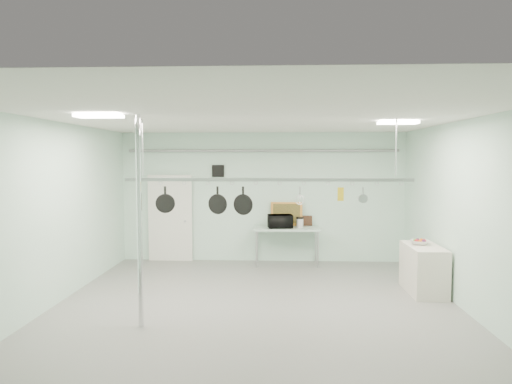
{
  "coord_description": "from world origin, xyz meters",
  "views": [
    {
      "loc": [
        0.34,
        -7.28,
        2.54
      ],
      "look_at": [
        -0.03,
        1.0,
        1.94
      ],
      "focal_mm": 32.0,
      "sensor_mm": 36.0,
      "label": 1
    }
  ],
  "objects_px": {
    "microwave": "(280,221)",
    "skillet_mid": "(218,200)",
    "coffee_canister": "(300,223)",
    "skillet_left": "(165,199)",
    "chrome_pole": "(140,222)",
    "prep_table": "(287,230)",
    "fruit_bowl": "(420,242)",
    "side_cabinet": "(423,269)",
    "pot_rack": "(268,178)",
    "skillet_right": "(243,201)"
  },
  "relations": [
    {
      "from": "side_cabinet",
      "to": "skillet_left",
      "type": "relative_size",
      "value": 2.7
    },
    {
      "from": "microwave",
      "to": "fruit_bowl",
      "type": "height_order",
      "value": "microwave"
    },
    {
      "from": "microwave",
      "to": "fruit_bowl",
      "type": "distance_m",
      "value": 3.34
    },
    {
      "from": "prep_table",
      "to": "side_cabinet",
      "type": "relative_size",
      "value": 1.33
    },
    {
      "from": "coffee_canister",
      "to": "prep_table",
      "type": "bearing_deg",
      "value": 177.02
    },
    {
      "from": "coffee_canister",
      "to": "skillet_right",
      "type": "xyz_separation_m",
      "value": [
        -1.12,
        -3.28,
        0.83
      ]
    },
    {
      "from": "pot_rack",
      "to": "microwave",
      "type": "distance_m",
      "value": 3.44
    },
    {
      "from": "coffee_canister",
      "to": "skillet_mid",
      "type": "distance_m",
      "value": 3.73
    },
    {
      "from": "side_cabinet",
      "to": "skillet_left",
      "type": "height_order",
      "value": "skillet_left"
    },
    {
      "from": "chrome_pole",
      "to": "skillet_right",
      "type": "bearing_deg",
      "value": 31.17
    },
    {
      "from": "skillet_left",
      "to": "skillet_mid",
      "type": "distance_m",
      "value": 0.89
    },
    {
      "from": "chrome_pole",
      "to": "prep_table",
      "type": "height_order",
      "value": "chrome_pole"
    },
    {
      "from": "prep_table",
      "to": "skillet_mid",
      "type": "xyz_separation_m",
      "value": [
        -1.24,
        -3.3,
        1.02
      ]
    },
    {
      "from": "chrome_pole",
      "to": "skillet_left",
      "type": "relative_size",
      "value": 7.19
    },
    {
      "from": "microwave",
      "to": "skillet_right",
      "type": "bearing_deg",
      "value": 69.99
    },
    {
      "from": "prep_table",
      "to": "microwave",
      "type": "distance_m",
      "value": 0.29
    },
    {
      "from": "chrome_pole",
      "to": "side_cabinet",
      "type": "distance_m",
      "value": 5.37
    },
    {
      "from": "prep_table",
      "to": "side_cabinet",
      "type": "distance_m",
      "value": 3.39
    },
    {
      "from": "skillet_right",
      "to": "skillet_mid",
      "type": "bearing_deg",
      "value": -159.52
    },
    {
      "from": "pot_rack",
      "to": "fruit_bowl",
      "type": "height_order",
      "value": "pot_rack"
    },
    {
      "from": "fruit_bowl",
      "to": "skillet_left",
      "type": "distance_m",
      "value": 4.88
    },
    {
      "from": "prep_table",
      "to": "skillet_left",
      "type": "height_order",
      "value": "skillet_left"
    },
    {
      "from": "prep_table",
      "to": "skillet_right",
      "type": "xyz_separation_m",
      "value": [
        -0.81,
        -3.3,
        1.01
      ]
    },
    {
      "from": "pot_rack",
      "to": "skillet_left",
      "type": "distance_m",
      "value": 1.77
    },
    {
      "from": "side_cabinet",
      "to": "skillet_right",
      "type": "relative_size",
      "value": 2.51
    },
    {
      "from": "side_cabinet",
      "to": "skillet_mid",
      "type": "height_order",
      "value": "skillet_mid"
    },
    {
      "from": "chrome_pole",
      "to": "coffee_canister",
      "type": "height_order",
      "value": "chrome_pole"
    },
    {
      "from": "chrome_pole",
      "to": "skillet_right",
      "type": "relative_size",
      "value": 6.69
    },
    {
      "from": "side_cabinet",
      "to": "coffee_canister",
      "type": "relative_size",
      "value": 5.52
    },
    {
      "from": "fruit_bowl",
      "to": "microwave",
      "type": "bearing_deg",
      "value": 143.09
    },
    {
      "from": "microwave",
      "to": "fruit_bowl",
      "type": "relative_size",
      "value": 1.63
    },
    {
      "from": "prep_table",
      "to": "side_cabinet",
      "type": "xyz_separation_m",
      "value": [
        2.55,
        -2.2,
        -0.38
      ]
    },
    {
      "from": "fruit_bowl",
      "to": "prep_table",
      "type": "bearing_deg",
      "value": 140.38
    },
    {
      "from": "side_cabinet",
      "to": "skillet_left",
      "type": "xyz_separation_m",
      "value": [
        -4.68,
        -1.1,
        1.41
      ]
    },
    {
      "from": "skillet_mid",
      "to": "pot_rack",
      "type": "bearing_deg",
      "value": 16.54
    },
    {
      "from": "pot_rack",
      "to": "microwave",
      "type": "relative_size",
      "value": 8.44
    },
    {
      "from": "coffee_canister",
      "to": "skillet_mid",
      "type": "height_order",
      "value": "skillet_mid"
    },
    {
      "from": "side_cabinet",
      "to": "pot_rack",
      "type": "height_order",
      "value": "pot_rack"
    },
    {
      "from": "chrome_pole",
      "to": "side_cabinet",
      "type": "xyz_separation_m",
      "value": [
        4.85,
        2.0,
        -1.15
      ]
    },
    {
      "from": "skillet_mid",
      "to": "skillet_right",
      "type": "xyz_separation_m",
      "value": [
        0.43,
        0.0,
        -0.01
      ]
    },
    {
      "from": "coffee_canister",
      "to": "skillet_left",
      "type": "bearing_deg",
      "value": -126.62
    },
    {
      "from": "side_cabinet",
      "to": "fruit_bowl",
      "type": "distance_m",
      "value": 0.51
    },
    {
      "from": "skillet_right",
      "to": "skillet_left",
      "type": "bearing_deg",
      "value": -159.52
    },
    {
      "from": "coffee_canister",
      "to": "skillet_right",
      "type": "bearing_deg",
      "value": -108.89
    },
    {
      "from": "microwave",
      "to": "skillet_mid",
      "type": "xyz_separation_m",
      "value": [
        -1.08,
        -3.23,
        0.79
      ]
    },
    {
      "from": "microwave",
      "to": "fruit_bowl",
      "type": "bearing_deg",
      "value": 134.51
    },
    {
      "from": "microwave",
      "to": "skillet_left",
      "type": "distance_m",
      "value": 3.86
    },
    {
      "from": "prep_table",
      "to": "fruit_bowl",
      "type": "relative_size",
      "value": 4.59
    },
    {
      "from": "side_cabinet",
      "to": "skillet_mid",
      "type": "relative_size",
      "value": 2.62
    },
    {
      "from": "microwave",
      "to": "coffee_canister",
      "type": "relative_size",
      "value": 2.62
    }
  ]
}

